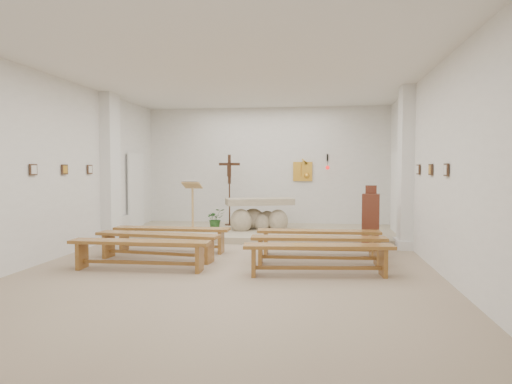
# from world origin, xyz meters

# --- Properties ---
(ground) EXTENTS (7.00, 10.00, 0.00)m
(ground) POSITION_xyz_m (0.00, 0.00, 0.00)
(ground) COLOR tan
(ground) RESTS_ON ground
(wall_left) EXTENTS (0.02, 10.00, 3.50)m
(wall_left) POSITION_xyz_m (-3.49, 0.00, 1.75)
(wall_left) COLOR white
(wall_left) RESTS_ON ground
(wall_right) EXTENTS (0.02, 10.00, 3.50)m
(wall_right) POSITION_xyz_m (3.49, 0.00, 1.75)
(wall_right) COLOR white
(wall_right) RESTS_ON ground
(wall_back) EXTENTS (7.00, 0.02, 3.50)m
(wall_back) POSITION_xyz_m (0.00, 4.99, 1.75)
(wall_back) COLOR white
(wall_back) RESTS_ON ground
(ceiling) EXTENTS (7.00, 10.00, 0.02)m
(ceiling) POSITION_xyz_m (0.00, 0.00, 3.49)
(ceiling) COLOR silver
(ceiling) RESTS_ON wall_back
(sanctuary_platform) EXTENTS (6.98, 3.00, 0.15)m
(sanctuary_platform) POSITION_xyz_m (0.00, 3.50, 0.07)
(sanctuary_platform) COLOR tan
(sanctuary_platform) RESTS_ON ground
(pilaster_left) EXTENTS (0.26, 0.55, 3.50)m
(pilaster_left) POSITION_xyz_m (-3.37, 2.00, 1.75)
(pilaster_left) COLOR white
(pilaster_left) RESTS_ON ground
(pilaster_right) EXTENTS (0.26, 0.55, 3.50)m
(pilaster_right) POSITION_xyz_m (3.37, 2.00, 1.75)
(pilaster_right) COLOR white
(pilaster_right) RESTS_ON ground
(gold_wall_relief) EXTENTS (0.55, 0.04, 0.55)m
(gold_wall_relief) POSITION_xyz_m (1.05, 4.96, 1.65)
(gold_wall_relief) COLOR gold
(gold_wall_relief) RESTS_ON wall_back
(sanctuary_lamp) EXTENTS (0.11, 0.36, 0.44)m
(sanctuary_lamp) POSITION_xyz_m (1.75, 4.71, 1.81)
(sanctuary_lamp) COLOR black
(sanctuary_lamp) RESTS_ON wall_back
(station_frame_left_front) EXTENTS (0.03, 0.20, 0.20)m
(station_frame_left_front) POSITION_xyz_m (-3.47, -0.80, 1.72)
(station_frame_left_front) COLOR #412B1C
(station_frame_left_front) RESTS_ON wall_left
(station_frame_left_mid) EXTENTS (0.03, 0.20, 0.20)m
(station_frame_left_mid) POSITION_xyz_m (-3.47, 0.20, 1.72)
(station_frame_left_mid) COLOR #412B1C
(station_frame_left_mid) RESTS_ON wall_left
(station_frame_left_rear) EXTENTS (0.03, 0.20, 0.20)m
(station_frame_left_rear) POSITION_xyz_m (-3.47, 1.20, 1.72)
(station_frame_left_rear) COLOR #412B1C
(station_frame_left_rear) RESTS_ON wall_left
(station_frame_right_front) EXTENTS (0.03, 0.20, 0.20)m
(station_frame_right_front) POSITION_xyz_m (3.47, -0.80, 1.72)
(station_frame_right_front) COLOR #412B1C
(station_frame_right_front) RESTS_ON wall_right
(station_frame_right_mid) EXTENTS (0.03, 0.20, 0.20)m
(station_frame_right_mid) POSITION_xyz_m (3.47, 0.20, 1.72)
(station_frame_right_mid) COLOR #412B1C
(station_frame_right_mid) RESTS_ON wall_right
(station_frame_right_rear) EXTENTS (0.03, 0.20, 0.20)m
(station_frame_right_rear) POSITION_xyz_m (3.47, 1.20, 1.72)
(station_frame_right_rear) COLOR #412B1C
(station_frame_right_rear) RESTS_ON wall_right
(radiator_left) EXTENTS (0.10, 0.85, 0.52)m
(radiator_left) POSITION_xyz_m (-3.43, 2.70, 0.27)
(radiator_left) COLOR silver
(radiator_left) RESTS_ON ground
(radiator_right) EXTENTS (0.10, 0.85, 0.52)m
(radiator_right) POSITION_xyz_m (3.43, 2.70, 0.27)
(radiator_right) COLOR silver
(radiator_right) RESTS_ON ground
(altar) EXTENTS (1.85, 1.19, 0.89)m
(altar) POSITION_xyz_m (-0.03, 3.50, 0.49)
(altar) COLOR #C0AF93
(altar) RESTS_ON sanctuary_platform
(lectern) EXTENTS (0.49, 0.42, 1.29)m
(lectern) POSITION_xyz_m (-1.67, 3.00, 0.79)
(lectern) COLOR tan
(lectern) RESTS_ON sanctuary_platform
(crucifix_stand) EXTENTS (0.60, 0.26, 1.97)m
(crucifix_stand) POSITION_xyz_m (-0.96, 4.28, 1.29)
(crucifix_stand) COLOR #3E2213
(crucifix_stand) RESTS_ON sanctuary_platform
(potted_plant) EXTENTS (0.62, 0.61, 0.53)m
(potted_plant) POSITION_xyz_m (-1.19, 3.51, 0.41)
(potted_plant) COLOR #295B24
(potted_plant) RESTS_ON sanctuary_platform
(donation_pedestal) EXTENTS (0.41, 0.41, 1.37)m
(donation_pedestal) POSITION_xyz_m (2.64, 1.90, 0.61)
(donation_pedestal) COLOR brown
(donation_pedestal) RESTS_ON ground
(bench_left_front) EXTENTS (2.43, 0.39, 0.51)m
(bench_left_front) POSITION_xyz_m (-1.51, 0.89, 0.38)
(bench_left_front) COLOR #945F2B
(bench_left_front) RESTS_ON ground
(bench_right_front) EXTENTS (2.44, 0.49, 0.51)m
(bench_right_front) POSITION_xyz_m (1.51, 0.89, 0.38)
(bench_right_front) COLOR #945F2B
(bench_right_front) RESTS_ON ground
(bench_left_second) EXTENTS (2.45, 0.67, 0.51)m
(bench_left_second) POSITION_xyz_m (-1.51, 0.03, 0.38)
(bench_left_second) COLOR #945F2B
(bench_left_second) RESTS_ON ground
(bench_right_second) EXTENTS (2.45, 0.54, 0.51)m
(bench_right_second) POSITION_xyz_m (1.51, 0.03, 0.38)
(bench_right_second) COLOR #945F2B
(bench_right_second) RESTS_ON ground
(bench_left_third) EXTENTS (2.43, 0.42, 0.51)m
(bench_left_third) POSITION_xyz_m (-1.51, -0.84, 0.38)
(bench_left_third) COLOR #945F2B
(bench_left_third) RESTS_ON ground
(bench_right_third) EXTENTS (2.45, 0.67, 0.51)m
(bench_right_third) POSITION_xyz_m (1.51, -0.84, 0.38)
(bench_right_third) COLOR #945F2B
(bench_right_third) RESTS_ON ground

